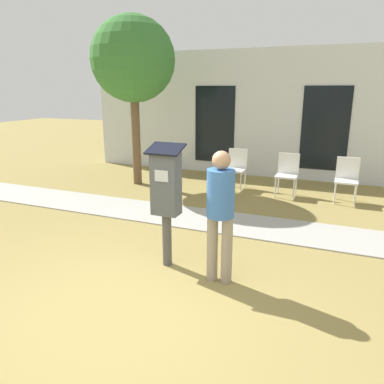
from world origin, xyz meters
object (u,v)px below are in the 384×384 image
Objects in this scene: outdoor_chair_right at (347,176)px; parking_meter at (166,190)px; person_standing at (220,207)px; outdoor_chair_middle at (287,171)px; outdoor_chair_left at (237,165)px.

parking_meter is at bearing -96.62° from outdoor_chair_right.
parking_meter is at bearing 164.91° from person_standing.
person_standing reaches higher than outdoor_chair_right.
outdoor_chair_middle is 1.18m from outdoor_chair_right.
outdoor_chair_left and outdoor_chair_right have the same top height.
outdoor_chair_right is at bearing 7.93° from outdoor_chair_middle.
outdoor_chair_right is (2.36, -0.20, 0.00)m from outdoor_chair_left.
outdoor_chair_left is at bearing -163.56° from outdoor_chair_right.
parking_meter reaches higher than outdoor_chair_middle.
person_standing is at bearing -11.52° from parking_meter.
outdoor_chair_middle and outdoor_chair_right have the same top height.
person_standing is at bearing -86.62° from outdoor_chair_right.
outdoor_chair_middle is at bearing 77.01° from parking_meter.
person_standing reaches higher than outdoor_chair_left.
parking_meter is 4.20m from outdoor_chair_left.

